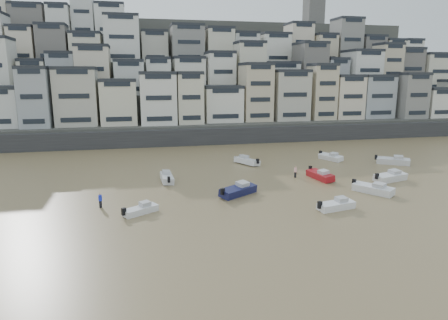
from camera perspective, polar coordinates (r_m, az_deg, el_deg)
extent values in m
cube|color=#38383A|center=(87.73, -0.08, 3.48)|extent=(140.00, 3.00, 3.50)
cube|color=#4C4C47|center=(95.58, 1.96, 4.34)|extent=(140.00, 14.00, 4.00)
cube|color=#4C4C47|center=(106.83, 0.36, 6.79)|extent=(140.00, 14.00, 10.00)
cube|color=#4C4C47|center=(118.25, -0.94, 9.25)|extent=(140.00, 14.00, 18.00)
cube|color=#4C4C47|center=(129.89, -2.02, 11.27)|extent=(140.00, 16.00, 26.00)
cube|color=#4C4C47|center=(143.67, -3.06, 12.54)|extent=(140.00, 18.00, 32.00)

